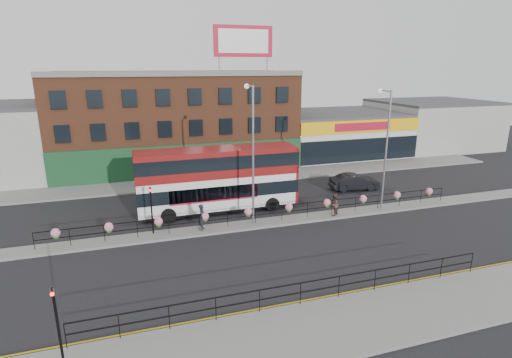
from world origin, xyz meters
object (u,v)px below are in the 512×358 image
object	(u,v)px
double_decker_bus	(218,173)
pedestrian_b	(334,205)
car	(355,182)
pedestrian_a	(202,217)
lamp_column_east	(385,140)
lamp_column_west	(252,144)

from	to	relation	value
double_decker_bus	pedestrian_b	xyz separation A→B (m)	(7.81, -3.96, -2.04)
car	pedestrian_b	xyz separation A→B (m)	(-5.09, -5.55, 0.25)
pedestrian_a	lamp_column_east	bearing A→B (deg)	-67.48
pedestrian_b	lamp_column_west	size ratio (longest dim) A/B	0.18
pedestrian_a	car	bearing A→B (deg)	-48.29
car	lamp_column_west	world-z (taller)	lamp_column_west
pedestrian_b	lamp_column_east	distance (m)	6.19
car	pedestrian_b	world-z (taller)	pedestrian_b
car	pedestrian_a	world-z (taller)	pedestrian_a
lamp_column_west	pedestrian_a	bearing A→B (deg)	-175.90
pedestrian_b	lamp_column_west	bearing A→B (deg)	-45.19
pedestrian_b	lamp_column_east	xyz separation A→B (m)	(4.20, 0.37, 4.53)
double_decker_bus	lamp_column_west	size ratio (longest dim) A/B	1.27
pedestrian_a	pedestrian_b	world-z (taller)	pedestrian_a
lamp_column_east	pedestrian_a	bearing A→B (deg)	-179.72
pedestrian_a	lamp_column_east	distance (m)	14.67
double_decker_bus	car	world-z (taller)	double_decker_bus
lamp_column_west	car	bearing A→B (deg)	23.93
pedestrian_b	lamp_column_east	bearing A→B (deg)	145.00
double_decker_bus	car	xyz separation A→B (m)	(12.90, 1.59, -2.29)
pedestrian_a	lamp_column_east	world-z (taller)	lamp_column_east
car	lamp_column_east	xyz separation A→B (m)	(-0.89, -5.18, 4.79)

